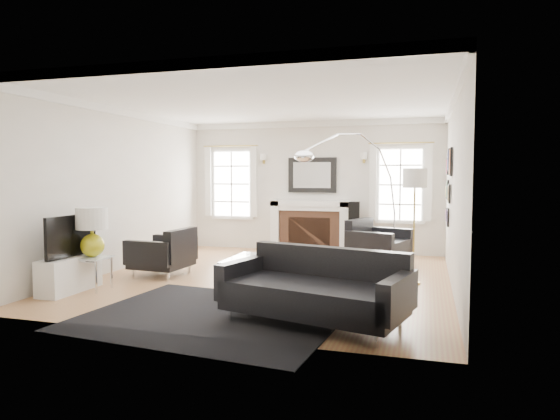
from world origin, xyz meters
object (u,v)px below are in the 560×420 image
(fireplace, at_px, (310,227))
(sofa, at_px, (316,290))
(gourd_lamp, at_px, (92,228))
(arc_floor_lamp, at_px, (351,192))
(armchair_right, at_px, (376,244))
(armchair_left, at_px, (165,254))
(coffee_table, at_px, (265,261))

(fireplace, distance_m, sofa, 5.10)
(sofa, xyz_separation_m, gourd_lamp, (-3.42, 0.65, 0.52))
(fireplace, bearing_deg, arc_floor_lamp, -51.67)
(armchair_right, bearing_deg, armchair_left, -149.85)
(gourd_lamp, bearing_deg, fireplace, 62.91)
(arc_floor_lamp, bearing_deg, sofa, -87.69)
(armchair_left, distance_m, coffee_table, 2.00)
(armchair_right, bearing_deg, gourd_lamp, -139.67)
(sofa, height_order, coffee_table, sofa)
(gourd_lamp, distance_m, arc_floor_lamp, 4.43)
(armchair_left, distance_m, arc_floor_lamp, 3.44)
(gourd_lamp, bearing_deg, sofa, -10.74)
(armchair_left, xyz_separation_m, coffee_table, (1.92, -0.56, 0.07))
(sofa, bearing_deg, arc_floor_lamp, 92.31)
(sofa, relative_size, gourd_lamp, 3.12)
(coffee_table, height_order, arc_floor_lamp, arc_floor_lamp)
(armchair_left, height_order, armchair_right, armchair_right)
(coffee_table, bearing_deg, fireplace, 92.64)
(sofa, bearing_deg, armchair_right, 85.76)
(fireplace, xyz_separation_m, armchair_right, (1.50, -1.16, -0.16))
(coffee_table, distance_m, arc_floor_lamp, 2.60)
(fireplace, height_order, armchair_left, fireplace)
(fireplace, distance_m, arc_floor_lamp, 1.90)
(fireplace, height_order, sofa, fireplace)
(armchair_right, xyz_separation_m, coffee_table, (-1.33, -2.45, 0.04))
(fireplace, height_order, armchair_right, fireplace)
(coffee_table, bearing_deg, armchair_left, 163.63)
(sofa, xyz_separation_m, coffee_table, (-1.05, 1.34, 0.06))
(armchair_right, height_order, gourd_lamp, gourd_lamp)
(armchair_left, height_order, gourd_lamp, gourd_lamp)
(armchair_left, relative_size, armchair_right, 0.79)
(sofa, distance_m, gourd_lamp, 3.52)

